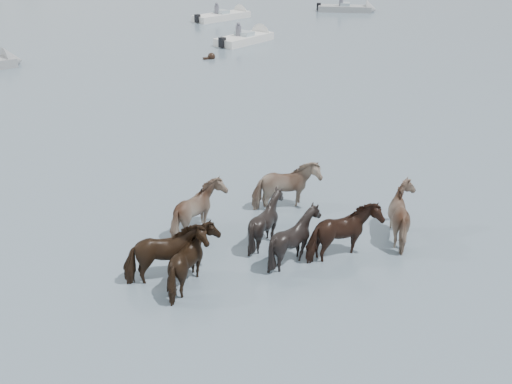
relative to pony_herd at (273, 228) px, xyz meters
name	(u,v)px	position (x,y,z in m)	size (l,w,h in m)	color
ground	(177,267)	(-2.38, 0.14, -0.59)	(400.00, 400.00, 0.00)	#4A5D6B
pony_herd	(273,228)	(0.00, 0.00, 0.00)	(7.63, 3.92, 1.56)	black
swimming_pony	(211,57)	(4.97, 19.63, -0.49)	(0.72, 0.44, 0.44)	black
motorboat_c	(229,15)	(10.75, 32.26, -0.36)	(5.50, 3.33, 1.92)	silver
motorboat_d	(251,38)	(9.03, 23.33, -0.36)	(4.82, 3.51, 1.92)	silver
motorboat_e	(353,9)	(21.83, 31.43, -0.36)	(5.03, 3.94, 1.92)	gray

